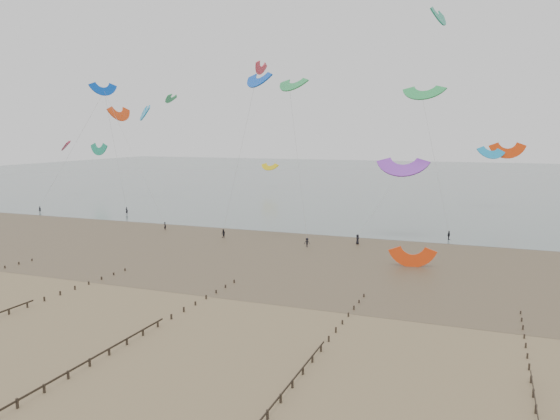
# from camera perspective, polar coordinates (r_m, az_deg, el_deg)

# --- Properties ---
(ground) EXTENTS (500.00, 500.00, 0.00)m
(ground) POSITION_cam_1_polar(r_m,az_deg,el_deg) (67.53, -12.45, -9.68)
(ground) COLOR brown
(ground) RESTS_ON ground
(sea_and_shore) EXTENTS (500.00, 665.00, 0.03)m
(sea_and_shore) POSITION_cam_1_polar(r_m,az_deg,el_deg) (98.61, -3.34, -3.86)
(sea_and_shore) COLOR #475654
(sea_and_shore) RESTS_ON ground
(groynes) EXTENTS (72.16, 50.16, 1.00)m
(groynes) POSITION_cam_1_polar(r_m,az_deg,el_deg) (50.98, -20.86, -15.46)
(groynes) COLOR black
(groynes) RESTS_ON ground
(kitesurfer_lead) EXTENTS (0.72, 0.59, 1.69)m
(kitesurfer_lead) POSITION_cam_1_polar(r_m,az_deg,el_deg) (117.73, -11.92, -1.65)
(kitesurfer_lead) COLOR black
(kitesurfer_lead) RESTS_ON ground
(kitesurfers) EXTENTS (151.10, 22.07, 1.88)m
(kitesurfers) POSITION_cam_1_polar(r_m,az_deg,el_deg) (104.47, 10.94, -2.84)
(kitesurfers) COLOR black
(kitesurfers) RESTS_ON ground
(grounded_kite) EXTENTS (6.62, 5.52, 3.29)m
(grounded_kite) POSITION_cam_1_polar(r_m,az_deg,el_deg) (86.40, 13.63, -5.80)
(grounded_kite) COLOR #EF3D0F
(grounded_kite) RESTS_ON ground
(kites_airborne) EXTENTS (241.40, 104.25, 43.05)m
(kites_airborne) POSITION_cam_1_polar(r_m,az_deg,el_deg) (151.17, 3.35, 8.72)
(kites_airborne) COLOR red
(kites_airborne) RESTS_ON ground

